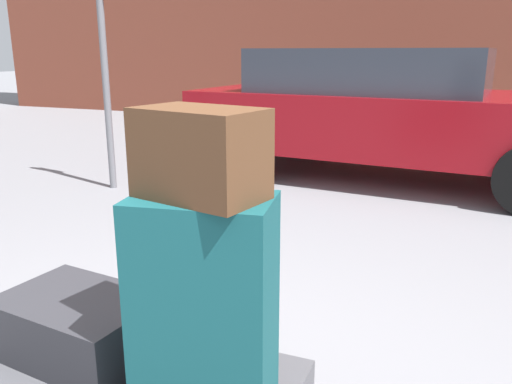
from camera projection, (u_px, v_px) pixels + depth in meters
The scene contains 5 objects.
suitcase_teal_rear_left at pixel (204, 310), 1.48m from camera, with size 0.39×0.24×0.67m, color #144C51.
suitcase_charcoal_front_left at pixel (80, 325), 1.84m from camera, with size 0.54×0.37×0.22m, color #2D2D33.
duffel_bag_brown_topmost_pile at pixel (200, 154), 1.36m from camera, with size 0.33×0.21×0.24m, color #51331E.
parked_car at pixel (386, 110), 5.72m from camera, with size 4.43×2.20×1.42m.
no_parking_sign at pixel (103, 42), 5.08m from camera, with size 0.50×0.07×2.39m.
Camera 1 is at (0.96, -1.18, 1.39)m, focal length 36.31 mm.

